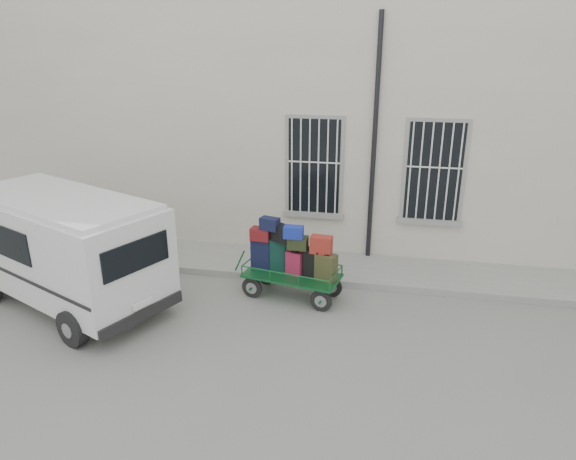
# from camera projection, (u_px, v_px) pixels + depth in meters

# --- Properties ---
(ground) EXTENTS (80.00, 80.00, 0.00)m
(ground) POSITION_uv_depth(u_px,v_px,m) (310.00, 316.00, 9.87)
(ground) COLOR slate
(ground) RESTS_ON ground
(building) EXTENTS (24.00, 5.15, 6.00)m
(building) POSITION_uv_depth(u_px,v_px,m) (343.00, 119.00, 13.91)
(building) COLOR #BDB3A1
(building) RESTS_ON ground
(sidewalk) EXTENTS (24.00, 1.70, 0.15)m
(sidewalk) POSITION_uv_depth(u_px,v_px,m) (325.00, 267.00, 11.87)
(sidewalk) COLOR gray
(sidewalk) RESTS_ON ground
(luggage_cart) EXTENTS (2.34, 1.25, 1.66)m
(luggage_cart) POSITION_uv_depth(u_px,v_px,m) (291.00, 258.00, 10.39)
(luggage_cart) COLOR black
(luggage_cart) RESTS_ON ground
(van) EXTENTS (4.76, 3.46, 2.23)m
(van) POSITION_uv_depth(u_px,v_px,m) (64.00, 244.00, 9.97)
(van) COLOR silver
(van) RESTS_ON ground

